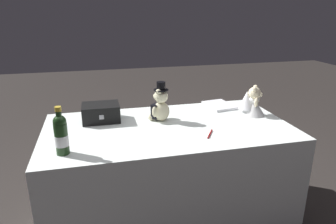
{
  "coord_description": "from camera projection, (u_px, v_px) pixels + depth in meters",
  "views": [
    {
      "loc": [
        -0.47,
        -1.9,
        1.52
      ],
      "look_at": [
        0.0,
        0.0,
        0.84
      ],
      "focal_mm": 32.77,
      "sensor_mm": 36.0,
      "label": 1
    }
  ],
  "objects": [
    {
      "name": "gift_case_black",
      "position": [
        101.0,
        113.0,
        2.18
      ],
      "size": [
        0.26,
        0.2,
        0.12
      ],
      "color": "black",
      "rests_on": "reception_table"
    },
    {
      "name": "teddy_bear_bride",
      "position": [
        252.0,
        102.0,
        2.3
      ],
      "size": [
        0.23,
        0.21,
        0.22
      ],
      "color": "white",
      "rests_on": "reception_table"
    },
    {
      "name": "guestbook",
      "position": [
        219.0,
        105.0,
        2.51
      ],
      "size": [
        0.22,
        0.28,
        0.02
      ],
      "primitive_type": "cube",
      "rotation": [
        0.0,
        0.0,
        0.14
      ],
      "color": "white",
      "rests_on": "reception_table"
    },
    {
      "name": "teddy_bear_groom",
      "position": [
        160.0,
        106.0,
        2.17
      ],
      "size": [
        0.15,
        0.15,
        0.28
      ],
      "color": "beige",
      "rests_on": "reception_table"
    },
    {
      "name": "signing_pen",
      "position": [
        210.0,
        134.0,
        1.96
      ],
      "size": [
        0.08,
        0.13,
        0.01
      ],
      "color": "maroon",
      "rests_on": "reception_table"
    },
    {
      "name": "reception_table",
      "position": [
        168.0,
        173.0,
        2.23
      ],
      "size": [
        1.67,
        0.89,
        0.74
      ],
      "primitive_type": "cube",
      "color": "white",
      "rests_on": "ground_plane"
    },
    {
      "name": "champagne_bottle",
      "position": [
        61.0,
        134.0,
        1.67
      ],
      "size": [
        0.07,
        0.07,
        0.28
      ],
      "color": "#1E3C1A",
      "rests_on": "reception_table"
    },
    {
      "name": "ground_plane",
      "position": [
        168.0,
        216.0,
        2.35
      ],
      "size": [
        12.0,
        12.0,
        0.0
      ],
      "primitive_type": "plane",
      "color": "#2D2826"
    }
  ]
}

